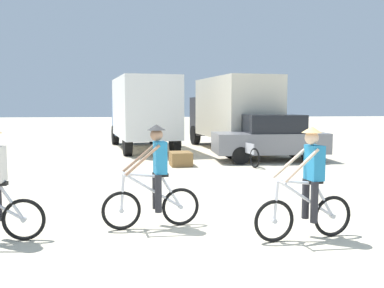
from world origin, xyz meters
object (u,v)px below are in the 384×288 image
object	(u,v)px
box_truck_white_box	(142,110)
cyclist_near_camera	(308,187)
sedan_parked	(271,138)
supply_crate	(181,159)
bicycle_spare	(248,154)
box_truck_cream_rv	(232,110)
cyclist_cowboy_hat	(155,180)

from	to	relation	value
box_truck_white_box	cyclist_near_camera	world-z (taller)	box_truck_white_box
sedan_parked	supply_crate	size ratio (longest dim) A/B	4.75
box_truck_white_box	bicycle_spare	xyz separation A→B (m)	(3.80, -5.60, -1.48)
box_truck_cream_rv	cyclist_cowboy_hat	distance (m)	12.72
box_truck_white_box	supply_crate	world-z (taller)	box_truck_white_box
cyclist_near_camera	bicycle_spare	world-z (taller)	cyclist_near_camera
cyclist_near_camera	supply_crate	size ratio (longest dim) A/B	2.04
sedan_parked	cyclist_cowboy_hat	distance (m)	9.21
box_truck_white_box	box_truck_cream_rv	distance (m)	4.22
box_truck_white_box	supply_crate	size ratio (longest dim) A/B	7.92
box_truck_cream_rv	sedan_parked	xyz separation A→B (m)	(0.73, -4.05, -0.99)
bicycle_spare	supply_crate	distance (m)	2.37
box_truck_white_box	sedan_parked	bearing A→B (deg)	-42.43
box_truck_cream_rv	cyclist_near_camera	size ratio (longest dim) A/B	3.87
cyclist_near_camera	supply_crate	xyz separation A→B (m)	(-1.49, 8.06, -0.60)
box_truck_white_box	box_truck_cream_rv	bearing A→B (deg)	-6.07
cyclist_cowboy_hat	cyclist_near_camera	distance (m)	2.59
box_truck_white_box	sedan_parked	distance (m)	6.74
cyclist_near_camera	supply_crate	distance (m)	8.22
sedan_parked	bicycle_spare	distance (m)	1.65
box_truck_white_box	box_truck_cream_rv	size ratio (longest dim) A/B	1.00
supply_crate	cyclist_near_camera	bearing A→B (deg)	-79.51
cyclist_cowboy_hat	sedan_parked	bearing A→B (deg)	61.28
box_truck_cream_rv	supply_crate	world-z (taller)	box_truck_cream_rv
box_truck_cream_rv	sedan_parked	bearing A→B (deg)	-79.83
sedan_parked	cyclist_near_camera	bearing A→B (deg)	-102.52
box_truck_white_box	cyclist_cowboy_hat	distance (m)	12.63
cyclist_cowboy_hat	box_truck_cream_rv	bearing A→B (deg)	73.05
bicycle_spare	supply_crate	xyz separation A→B (m)	(-2.35, 0.22, -0.16)
cyclist_near_camera	bicycle_spare	bearing A→B (deg)	83.73
cyclist_cowboy_hat	bicycle_spare	distance (m)	7.73
box_truck_cream_rv	supply_crate	bearing A→B (deg)	-119.13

